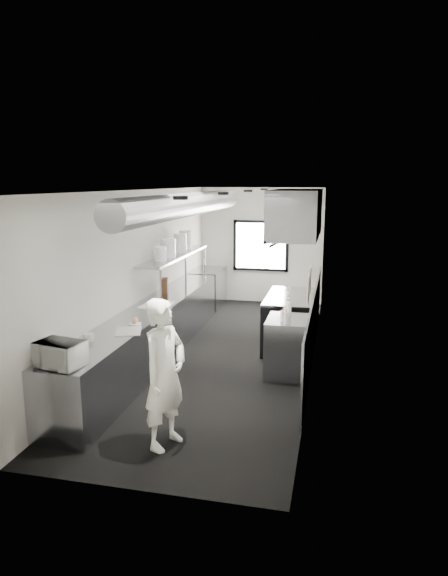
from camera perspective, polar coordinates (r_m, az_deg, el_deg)
The scene contains 35 objects.
floor at distance 8.75m, azimuth 0.11°, elevation -7.56°, with size 3.00×8.00×0.01m, color black.
ceiling at distance 8.24m, azimuth 0.11°, elevation 11.11°, with size 3.00×8.00×0.01m, color white.
wall_back at distance 12.27m, azimuth 4.23°, elevation 4.83°, with size 3.00×0.02×2.80m, color beige.
wall_front at distance 4.68m, azimuth -10.79°, elevation -7.31°, with size 3.00×0.02×2.80m, color beige.
wall_left at distance 8.83m, azimuth -9.44°, elevation 1.87°, with size 0.02×8.00×2.80m, color beige.
wall_right at distance 8.19m, azimuth 10.40°, elevation 1.04°, with size 0.02×8.00×2.80m, color beige.
wall_cladding at distance 8.68m, azimuth 10.15°, elevation -4.10°, with size 0.03×5.50×1.10m, color #9295A0.
hvac_duct at distance 8.81m, azimuth -3.81°, elevation 9.52°, with size 0.40×0.40×6.40m, color gray.
service_window at distance 12.24m, azimuth 4.20°, elevation 4.81°, with size 1.36×0.05×1.25m.
exhaust_hood at distance 8.78m, azimuth 8.21°, elevation 8.37°, with size 0.81×2.20×0.88m.
prep_counter at distance 8.47m, azimuth -8.29°, elevation -5.14°, with size 0.70×6.00×0.90m, color #9295A0.
pass_shelf at distance 9.63m, azimuth -5.52°, elevation 3.63°, with size 0.45×3.00×0.68m.
range at distance 9.11m, azimuth 7.48°, elevation -3.75°, with size 0.88×1.60×0.94m.
bottle_station at distance 7.78m, azimuth 7.31°, elevation -6.69°, with size 0.65×0.80×0.90m, color #9295A0.
far_work_table at distance 11.88m, azimuth -1.91°, elevation -0.03°, with size 0.70×1.20×0.90m, color #9295A0.
notice_sheet_a at distance 6.98m, azimuth 9.77°, elevation 0.84°, with size 0.02×0.28×0.38m, color white.
notice_sheet_b at distance 6.64m, azimuth 9.59°, elevation -0.16°, with size 0.02×0.28×0.38m, color white.
line_cook at distance 5.64m, azimuth -6.77°, elevation -9.70°, with size 0.62×0.41×1.71m, color white.
microwave at distance 5.93m, azimuth -18.21°, elevation -7.16°, with size 0.48×0.37×0.29m, color silver.
deli_tub_a at distance 6.54m, azimuth -16.52°, elevation -6.17°, with size 0.13×0.13×0.10m, color silver.
deli_tub_b at distance 6.78m, azimuth -15.19°, elevation -5.43°, with size 0.14×0.14×0.10m, color silver.
newspaper at distance 7.07m, azimuth -10.83°, elevation -4.87°, with size 0.34×0.42×0.01m, color silver.
small_plate at distance 7.40m, azimuth -10.13°, elevation -4.05°, with size 0.19×0.19×0.02m, color white.
pastry at distance 7.39m, azimuth -10.14°, elevation -3.64°, with size 0.09×0.09×0.09m, color tan.
cutting_board at distance 8.46m, azimuth -7.73°, elevation -1.92°, with size 0.42×0.57×0.02m, color white.
knife_block at distance 9.40m, azimuth -6.77°, elevation 0.30°, with size 0.11×0.24×0.27m, color #59311F.
plate_stack_a at distance 8.86m, azimuth -7.30°, elevation 3.91°, with size 0.21×0.21×0.25m, color white.
plate_stack_b at distance 9.22m, azimuth -6.36°, elevation 4.54°, with size 0.27×0.27×0.35m, color white.
plate_stack_c at distance 9.93m, azimuth -5.02°, elevation 5.15°, with size 0.25×0.25×0.36m, color white.
plate_stack_d at distance 10.29m, azimuth -4.40°, elevation 5.48°, with size 0.25×0.25×0.39m, color white.
squeeze_bottle_a at distance 7.35m, azimuth 7.08°, elevation -3.41°, with size 0.06×0.06×0.18m, color white.
squeeze_bottle_b at distance 7.47m, azimuth 6.65°, elevation -3.19°, with size 0.06×0.06×0.17m, color white.
squeeze_bottle_c at distance 7.65m, azimuth 7.00°, elevation -2.83°, with size 0.05×0.05×0.16m, color white.
squeeze_bottle_d at distance 7.76m, azimuth 7.31°, elevation -2.63°, with size 0.06×0.06×0.17m, color white.
squeeze_bottle_e at distance 7.95m, azimuth 7.46°, elevation -2.20°, with size 0.06×0.06×0.19m, color white.
Camera 1 is at (1.81, -8.04, 2.94)m, focal length 31.18 mm.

